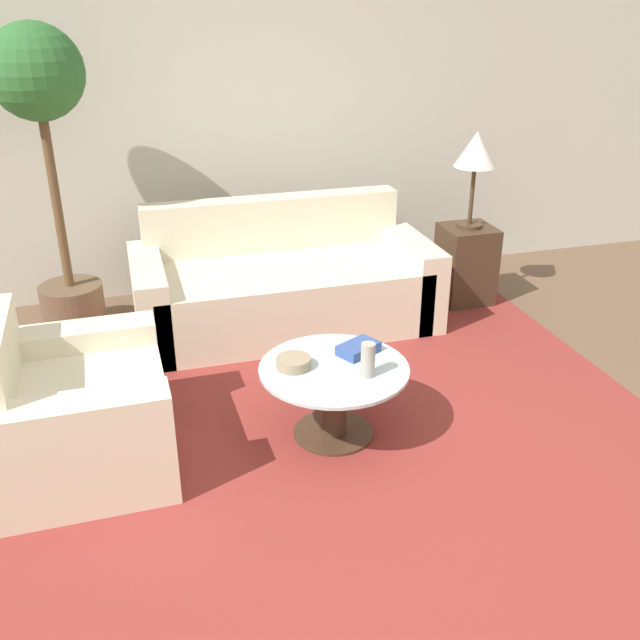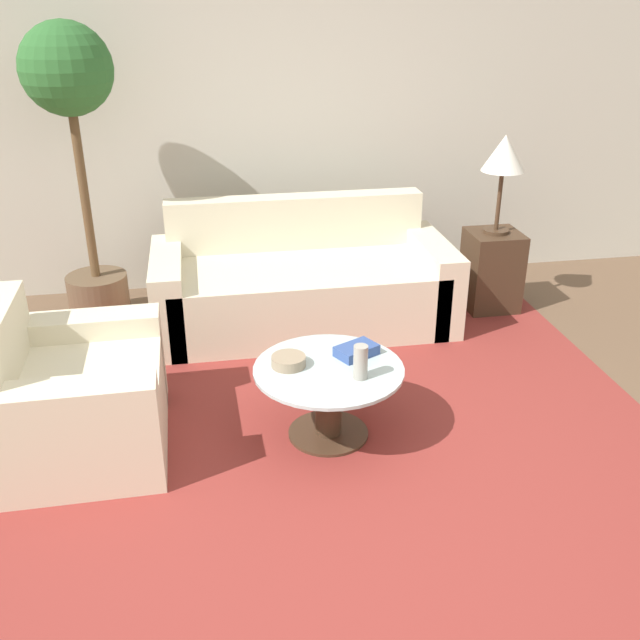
{
  "view_description": "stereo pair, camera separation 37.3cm",
  "coord_description": "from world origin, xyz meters",
  "px_view_note": "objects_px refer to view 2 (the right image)",
  "views": [
    {
      "loc": [
        -0.84,
        -2.17,
        2.13
      ],
      "look_at": [
        0.11,
        1.07,
        0.55
      ],
      "focal_mm": 40.0,
      "sensor_mm": 36.0,
      "label": 1
    },
    {
      "loc": [
        -0.48,
        -2.25,
        2.13
      ],
      "look_at": [
        0.11,
        1.07,
        0.55
      ],
      "focal_mm": 40.0,
      "sensor_mm": 36.0,
      "label": 2
    }
  ],
  "objects_px": {
    "sofa_main": "(302,283)",
    "book_stack": "(356,351)",
    "table_lamp": "(504,157)",
    "coffee_table": "(329,392)",
    "vase": "(361,362)",
    "potted_plant": "(75,128)",
    "armchair": "(65,401)",
    "bowl": "(289,361)"
  },
  "relations": [
    {
      "from": "sofa_main",
      "to": "book_stack",
      "type": "xyz_separation_m",
      "value": [
        0.08,
        -1.34,
        0.15
      ]
    },
    {
      "from": "table_lamp",
      "to": "book_stack",
      "type": "relative_size",
      "value": 2.72
    },
    {
      "from": "coffee_table",
      "to": "vase",
      "type": "height_order",
      "value": "vase"
    },
    {
      "from": "potted_plant",
      "to": "book_stack",
      "type": "bearing_deg",
      "value": -47.31
    },
    {
      "from": "sofa_main",
      "to": "potted_plant",
      "type": "xyz_separation_m",
      "value": [
        -1.4,
        0.27,
        1.05
      ]
    },
    {
      "from": "vase",
      "to": "book_stack",
      "type": "relative_size",
      "value": 0.7
    },
    {
      "from": "armchair",
      "to": "book_stack",
      "type": "relative_size",
      "value": 3.86
    },
    {
      "from": "sofa_main",
      "to": "potted_plant",
      "type": "height_order",
      "value": "potted_plant"
    },
    {
      "from": "armchair",
      "to": "table_lamp",
      "type": "height_order",
      "value": "table_lamp"
    },
    {
      "from": "coffee_table",
      "to": "vase",
      "type": "xyz_separation_m",
      "value": [
        0.13,
        -0.13,
        0.23
      ]
    },
    {
      "from": "coffee_table",
      "to": "book_stack",
      "type": "height_order",
      "value": "book_stack"
    },
    {
      "from": "bowl",
      "to": "vase",
      "type": "bearing_deg",
      "value": -29.1
    },
    {
      "from": "coffee_table",
      "to": "sofa_main",
      "type": "bearing_deg",
      "value": 86.76
    },
    {
      "from": "sofa_main",
      "to": "armchair",
      "type": "height_order",
      "value": "sofa_main"
    },
    {
      "from": "vase",
      "to": "bowl",
      "type": "distance_m",
      "value": 0.38
    },
    {
      "from": "armchair",
      "to": "potted_plant",
      "type": "xyz_separation_m",
      "value": [
        -0.01,
        1.59,
        1.05
      ]
    },
    {
      "from": "sofa_main",
      "to": "coffee_table",
      "type": "height_order",
      "value": "sofa_main"
    },
    {
      "from": "armchair",
      "to": "table_lamp",
      "type": "distance_m",
      "value": 3.17
    },
    {
      "from": "vase",
      "to": "book_stack",
      "type": "distance_m",
      "value": 0.25
    },
    {
      "from": "potted_plant",
      "to": "vase",
      "type": "xyz_separation_m",
      "value": [
        1.45,
        -1.85,
        -0.83
      ]
    },
    {
      "from": "sofa_main",
      "to": "table_lamp",
      "type": "bearing_deg",
      "value": -0.93
    },
    {
      "from": "bowl",
      "to": "sofa_main",
      "type": "bearing_deg",
      "value": 78.74
    },
    {
      "from": "table_lamp",
      "to": "book_stack",
      "type": "height_order",
      "value": "table_lamp"
    },
    {
      "from": "coffee_table",
      "to": "bowl",
      "type": "height_order",
      "value": "bowl"
    },
    {
      "from": "armchair",
      "to": "sofa_main",
      "type": "bearing_deg",
      "value": -47.23
    },
    {
      "from": "book_stack",
      "to": "sofa_main",
      "type": "bearing_deg",
      "value": 66.37
    },
    {
      "from": "book_stack",
      "to": "vase",
      "type": "bearing_deg",
      "value": -125.52
    },
    {
      "from": "armchair",
      "to": "coffee_table",
      "type": "xyz_separation_m",
      "value": [
        1.31,
        -0.13,
        -0.01
      ]
    },
    {
      "from": "sofa_main",
      "to": "book_stack",
      "type": "bearing_deg",
      "value": -86.36
    },
    {
      "from": "table_lamp",
      "to": "bowl",
      "type": "xyz_separation_m",
      "value": [
        -1.65,
        -1.37,
        -0.67
      ]
    },
    {
      "from": "table_lamp",
      "to": "vase",
      "type": "xyz_separation_m",
      "value": [
        -1.33,
        -1.55,
        -0.61
      ]
    },
    {
      "from": "table_lamp",
      "to": "potted_plant",
      "type": "relative_size",
      "value": 0.34
    },
    {
      "from": "sofa_main",
      "to": "book_stack",
      "type": "height_order",
      "value": "sofa_main"
    },
    {
      "from": "potted_plant",
      "to": "vase",
      "type": "bearing_deg",
      "value": -51.83
    },
    {
      "from": "potted_plant",
      "to": "bowl",
      "type": "bearing_deg",
      "value": -55.96
    },
    {
      "from": "armchair",
      "to": "coffee_table",
      "type": "bearing_deg",
      "value": -96.17
    },
    {
      "from": "armchair",
      "to": "coffee_table",
      "type": "distance_m",
      "value": 1.32
    },
    {
      "from": "armchair",
      "to": "bowl",
      "type": "height_order",
      "value": "armchair"
    },
    {
      "from": "table_lamp",
      "to": "vase",
      "type": "bearing_deg",
      "value": -130.58
    },
    {
      "from": "vase",
      "to": "coffee_table",
      "type": "bearing_deg",
      "value": 136.16
    },
    {
      "from": "coffee_table",
      "to": "bowl",
      "type": "relative_size",
      "value": 4.38
    },
    {
      "from": "coffee_table",
      "to": "bowl",
      "type": "xyz_separation_m",
      "value": [
        -0.19,
        0.06,
        0.17
      ]
    }
  ]
}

